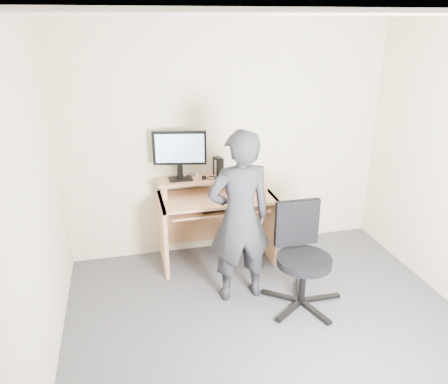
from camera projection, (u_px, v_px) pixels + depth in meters
name	position (u px, v px, depth m)	size (l,w,h in m)	color
ground	(279.00, 343.00, 3.59)	(3.50, 3.50, 0.00)	#4F4F54
back_wall	(228.00, 141.00, 4.71)	(3.50, 0.02, 2.50)	beige
ceiling	(299.00, 15.00, 2.67)	(3.50, 3.50, 0.02)	white
desk	(215.00, 211.00, 4.72)	(1.20, 0.60, 0.91)	tan
monitor	(180.00, 151.00, 4.46)	(0.55, 0.16, 0.52)	black
external_drive	(218.00, 167.00, 4.66)	(0.07, 0.13, 0.20)	black
travel_mug	(218.00, 168.00, 4.66)	(0.08, 0.08, 0.19)	silver
smartphone	(235.00, 175.00, 4.69)	(0.07, 0.13, 0.01)	black
charger	(204.00, 178.00, 4.58)	(0.04, 0.04, 0.04)	black
headphones	(191.00, 176.00, 4.67)	(0.16, 0.16, 0.02)	silver
keyboard	(222.00, 206.00, 4.54)	(0.46, 0.18, 0.03)	black
mouse	(249.00, 195.00, 4.55)	(0.10, 0.06, 0.04)	black
office_chair	(301.00, 252.00, 3.95)	(0.71, 0.75, 0.94)	black
person	(239.00, 218.00, 3.92)	(0.60, 0.39, 1.63)	black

